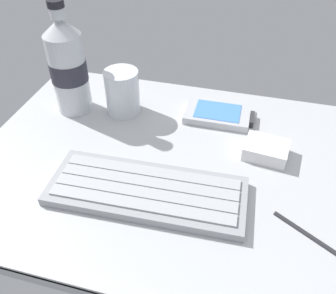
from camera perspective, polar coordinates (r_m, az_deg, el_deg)
ground_plane at (r=59.36cm, az=-0.06°, el=-3.07°), size 64.00×48.00×2.80cm
keyboard at (r=53.17cm, az=-3.40°, el=-6.96°), size 29.42×12.15×1.70cm
handheld_device at (r=68.58cm, az=8.00°, el=5.20°), size 12.88×7.76×1.50cm
juice_cup at (r=68.49cm, az=-7.24°, el=8.42°), size 6.40×6.40×8.50cm
water_bottle at (r=68.66cm, az=-15.63°, el=12.22°), size 6.73×6.73×20.80cm
charger_block at (r=61.27cm, az=15.32°, el=-0.43°), size 7.60×6.36×2.40cm
stylus_pen at (r=52.33cm, az=21.04°, el=-12.48°), size 8.50×5.51×0.70cm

